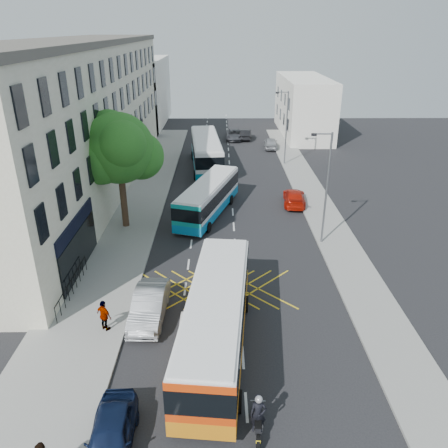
{
  "coord_description": "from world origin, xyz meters",
  "views": [
    {
      "loc": [
        -1.05,
        -16.38,
        14.43
      ],
      "look_at": [
        -0.81,
        10.65,
        2.2
      ],
      "focal_mm": 35.0,
      "sensor_mm": 36.0,
      "label": 1
    }
  ],
  "objects_px": {
    "lamp_near": "(326,184)",
    "motorbike": "(258,416)",
    "parked_car_silver": "(149,305)",
    "distant_car_silver": "(271,143)",
    "bus_near": "(216,319)",
    "distant_car_dark": "(246,134)",
    "pedestrian_far": "(104,316)",
    "red_hatchback": "(294,197)",
    "lamp_far": "(286,124)",
    "bus_mid": "(208,198)",
    "distant_car_grey": "(234,135)",
    "street_tree": "(118,149)",
    "parked_car_blue": "(111,436)",
    "bus_far": "(206,152)"
  },
  "relations": [
    {
      "from": "lamp_far",
      "to": "motorbike",
      "type": "height_order",
      "value": "lamp_far"
    },
    {
      "from": "parked_car_silver",
      "to": "distant_car_silver",
      "type": "height_order",
      "value": "parked_car_silver"
    },
    {
      "from": "lamp_near",
      "to": "lamp_far",
      "type": "bearing_deg",
      "value": 90.0
    },
    {
      "from": "street_tree",
      "to": "lamp_near",
      "type": "bearing_deg",
      "value": -11.4
    },
    {
      "from": "bus_mid",
      "to": "distant_car_grey",
      "type": "height_order",
      "value": "bus_mid"
    },
    {
      "from": "street_tree",
      "to": "distant_car_silver",
      "type": "relative_size",
      "value": 2.15
    },
    {
      "from": "bus_far",
      "to": "distant_car_silver",
      "type": "relative_size",
      "value": 3.08
    },
    {
      "from": "red_hatchback",
      "to": "distant_car_silver",
      "type": "height_order",
      "value": "distant_car_silver"
    },
    {
      "from": "parked_car_blue",
      "to": "pedestrian_far",
      "type": "bearing_deg",
      "value": 103.27
    },
    {
      "from": "parked_car_blue",
      "to": "distant_car_dark",
      "type": "height_order",
      "value": "parked_car_blue"
    },
    {
      "from": "bus_mid",
      "to": "distant_car_silver",
      "type": "height_order",
      "value": "bus_mid"
    },
    {
      "from": "lamp_far",
      "to": "bus_far",
      "type": "xyz_separation_m",
      "value": [
        -8.81,
        -1.16,
        -2.78
      ]
    },
    {
      "from": "bus_near",
      "to": "motorbike",
      "type": "height_order",
      "value": "bus_near"
    },
    {
      "from": "parked_car_silver",
      "to": "distant_car_dark",
      "type": "xyz_separation_m",
      "value": [
        7.4,
        41.28,
        -0.1
      ]
    },
    {
      "from": "bus_mid",
      "to": "motorbike",
      "type": "height_order",
      "value": "bus_mid"
    },
    {
      "from": "red_hatchback",
      "to": "motorbike",
      "type": "bearing_deg",
      "value": 84.05
    },
    {
      "from": "bus_mid",
      "to": "distant_car_grey",
      "type": "xyz_separation_m",
      "value": [
        2.97,
        26.79,
        -0.82
      ]
    },
    {
      "from": "red_hatchback",
      "to": "pedestrian_far",
      "type": "bearing_deg",
      "value": 61.05
    },
    {
      "from": "street_tree",
      "to": "pedestrian_far",
      "type": "height_order",
      "value": "street_tree"
    },
    {
      "from": "parked_car_silver",
      "to": "distant_car_silver",
      "type": "xyz_separation_m",
      "value": [
        10.4,
        36.18,
        -0.08
      ]
    },
    {
      "from": "bus_mid",
      "to": "distant_car_dark",
      "type": "distance_m",
      "value": 27.34
    },
    {
      "from": "red_hatchback",
      "to": "distant_car_grey",
      "type": "height_order",
      "value": "distant_car_grey"
    },
    {
      "from": "street_tree",
      "to": "bus_mid",
      "type": "relative_size",
      "value": 0.85
    },
    {
      "from": "motorbike",
      "to": "distant_car_grey",
      "type": "relative_size",
      "value": 0.44
    },
    {
      "from": "lamp_near",
      "to": "red_hatchback",
      "type": "xyz_separation_m",
      "value": [
        -0.7,
        7.79,
        -3.96
      ]
    },
    {
      "from": "pedestrian_far",
      "to": "red_hatchback",
      "type": "bearing_deg",
      "value": -89.62
    },
    {
      "from": "distant_car_dark",
      "to": "pedestrian_far",
      "type": "distance_m",
      "value": 43.55
    },
    {
      "from": "parked_car_blue",
      "to": "distant_car_grey",
      "type": "bearing_deg",
      "value": 81.12
    },
    {
      "from": "distant_car_silver",
      "to": "bus_far",
      "type": "bearing_deg",
      "value": 50.29
    },
    {
      "from": "motorbike",
      "to": "red_hatchback",
      "type": "distance_m",
      "value": 24.57
    },
    {
      "from": "pedestrian_far",
      "to": "bus_near",
      "type": "bearing_deg",
      "value": -156.61
    },
    {
      "from": "lamp_far",
      "to": "parked_car_blue",
      "type": "distance_m",
      "value": 38.84
    },
    {
      "from": "lamp_far",
      "to": "bus_near",
      "type": "relative_size",
      "value": 0.69
    },
    {
      "from": "lamp_near",
      "to": "bus_far",
      "type": "height_order",
      "value": "lamp_near"
    },
    {
      "from": "bus_near",
      "to": "distant_car_dark",
      "type": "xyz_separation_m",
      "value": [
        3.76,
        43.73,
        -1.0
      ]
    },
    {
      "from": "motorbike",
      "to": "lamp_near",
      "type": "bearing_deg",
      "value": 73.77
    },
    {
      "from": "bus_near",
      "to": "pedestrian_far",
      "type": "xyz_separation_m",
      "value": [
        -5.74,
        1.23,
        -0.67
      ]
    },
    {
      "from": "bus_mid",
      "to": "red_hatchback",
      "type": "bearing_deg",
      "value": 34.17
    },
    {
      "from": "lamp_near",
      "to": "motorbike",
      "type": "relative_size",
      "value": 3.74
    },
    {
      "from": "red_hatchback",
      "to": "distant_car_silver",
      "type": "relative_size",
      "value": 1.11
    },
    {
      "from": "lamp_near",
      "to": "red_hatchback",
      "type": "bearing_deg",
      "value": 95.11
    },
    {
      "from": "bus_far",
      "to": "lamp_near",
      "type": "bearing_deg",
      "value": -70.13
    },
    {
      "from": "bus_far",
      "to": "distant_car_dark",
      "type": "xyz_separation_m",
      "value": [
        5.12,
        13.65,
        -1.15
      ]
    },
    {
      "from": "bus_near",
      "to": "distant_car_silver",
      "type": "distance_m",
      "value": 39.24
    },
    {
      "from": "street_tree",
      "to": "pedestrian_far",
      "type": "bearing_deg",
      "value": -83.37
    },
    {
      "from": "parked_car_blue",
      "to": "distant_car_grey",
      "type": "xyz_separation_m",
      "value": [
        6.04,
        49.28,
        -0.03
      ]
    },
    {
      "from": "bus_mid",
      "to": "bus_far",
      "type": "relative_size",
      "value": 0.82
    },
    {
      "from": "lamp_near",
      "to": "bus_near",
      "type": "bearing_deg",
      "value": -123.57
    },
    {
      "from": "distant_car_silver",
      "to": "lamp_near",
      "type": "bearing_deg",
      "value": 95.24
    },
    {
      "from": "lamp_near",
      "to": "pedestrian_far",
      "type": "relative_size",
      "value": 4.61
    }
  ]
}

